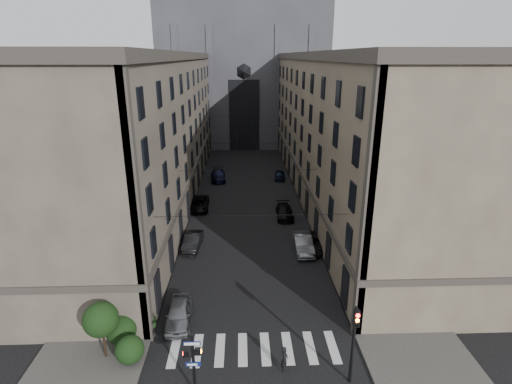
{
  "coord_description": "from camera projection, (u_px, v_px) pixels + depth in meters",
  "views": [
    {
      "loc": [
        -0.68,
        -16.62,
        18.39
      ],
      "look_at": [
        0.37,
        11.31,
        8.83
      ],
      "focal_mm": 28.0,
      "sensor_mm": 36.0,
      "label": 1
    }
  ],
  "objects": [
    {
      "name": "traffic_light_right",
      "position": [
        354.0,
        337.0,
        22.64
      ],
      "size": [
        0.34,
        0.5,
        5.2
      ],
      "color": "black",
      "rests_on": "ground"
    },
    {
      "name": "zebra_crossing",
      "position": [
        254.0,
        349.0,
        26.42
      ],
      "size": [
        11.0,
        3.2,
        0.01
      ],
      "primitive_type": "cube",
      "color": "beige",
      "rests_on": "ground"
    },
    {
      "name": "gothic_tower",
      "position": [
        243.0,
        59.0,
        86.81
      ],
      "size": [
        35.0,
        23.0,
        58.0
      ],
      "color": "#2D2D33",
      "rests_on": "ground"
    },
    {
      "name": "building_left",
      "position": [
        144.0,
        129.0,
        52.23
      ],
      "size": [
        13.6,
        60.6,
        18.85
      ],
      "color": "#463F36",
      "rests_on": "ground"
    },
    {
      "name": "car_left_far",
      "position": [
        218.0,
        175.0,
        62.05
      ],
      "size": [
        2.59,
        5.47,
        1.54
      ],
      "primitive_type": "imported",
      "rotation": [
        0.0,
        0.0,
        0.08
      ],
      "color": "black",
      "rests_on": "ground"
    },
    {
      "name": "sidewalk_right",
      "position": [
        321.0,
        193.0,
        56.08
      ],
      "size": [
        7.0,
        80.0,
        0.15
      ],
      "primitive_type": "cube",
      "color": "#383533",
      "rests_on": "ground"
    },
    {
      "name": "car_right_near",
      "position": [
        303.0,
        243.0,
        39.47
      ],
      "size": [
        1.75,
        4.94,
        1.62
      ],
      "primitive_type": "imported",
      "rotation": [
        0.0,
        0.0,
        0.01
      ],
      "color": "slate",
      "rests_on": "ground"
    },
    {
      "name": "tram_wires",
      "position": [
        246.0,
        144.0,
        53.04
      ],
      "size": [
        14.0,
        60.0,
        0.43
      ],
      "color": "black",
      "rests_on": "ground"
    },
    {
      "name": "building_right",
      "position": [
        347.0,
        127.0,
        53.19
      ],
      "size": [
        13.6,
        60.6,
        18.85
      ],
      "color": "brown",
      "rests_on": "ground"
    },
    {
      "name": "car_right_midnear",
      "position": [
        311.0,
        243.0,
        39.95
      ],
      "size": [
        2.26,
        4.85,
        1.34
      ],
      "primitive_type": "imported",
      "rotation": [
        0.0,
        0.0,
        -0.01
      ],
      "color": "black",
      "rests_on": "ground"
    },
    {
      "name": "car_left_midnear",
      "position": [
        193.0,
        241.0,
        40.07
      ],
      "size": [
        1.87,
        4.51,
        1.45
      ],
      "primitive_type": "imported",
      "rotation": [
        0.0,
        0.0,
        -0.08
      ],
      "color": "black",
      "rests_on": "ground"
    },
    {
      "name": "car_left_midfar",
      "position": [
        199.0,
        204.0,
        50.26
      ],
      "size": [
        2.62,
        5.34,
        1.46
      ],
      "primitive_type": "imported",
      "rotation": [
        0.0,
        0.0,
        0.04
      ],
      "color": "black",
      "rests_on": "ground"
    },
    {
      "name": "car_right_midfar",
      "position": [
        284.0,
        212.0,
        47.78
      ],
      "size": [
        2.01,
        4.79,
        1.38
      ],
      "primitive_type": "imported",
      "rotation": [
        0.0,
        0.0,
        -0.02
      ],
      "color": "black",
      "rests_on": "ground"
    },
    {
      "name": "car_left_near",
      "position": [
        179.0,
        313.0,
        28.82
      ],
      "size": [
        1.96,
        4.53,
        1.52
      ],
      "primitive_type": "imported",
      "rotation": [
        0.0,
        0.0,
        0.04
      ],
      "color": "slate",
      "rests_on": "ground"
    },
    {
      "name": "pedestrian",
      "position": [
        285.0,
        359.0,
        24.31
      ],
      "size": [
        0.55,
        0.71,
        1.74
      ],
      "primitive_type": "imported",
      "rotation": [
        0.0,
        0.0,
        1.34
      ],
      "color": "black",
      "rests_on": "ground"
    },
    {
      "name": "car_right_far",
      "position": [
        280.0,
        175.0,
        62.6
      ],
      "size": [
        1.92,
        3.93,
        1.29
      ],
      "primitive_type": "imported",
      "rotation": [
        0.0,
        0.0,
        -0.11
      ],
      "color": "black",
      "rests_on": "ground"
    },
    {
      "name": "pedestrian_signal_left",
      "position": [
        193.0,
        360.0,
        22.24
      ],
      "size": [
        1.02,
        0.38,
        4.0
      ],
      "color": "black",
      "rests_on": "ground"
    },
    {
      "name": "shrub_cluster",
      "position": [
        118.0,
        329.0,
        25.53
      ],
      "size": [
        3.9,
        4.4,
        3.9
      ],
      "color": "black",
      "rests_on": "sidewalk_left"
    },
    {
      "name": "sidewalk_left",
      "position": [
        171.0,
        195.0,
        55.33
      ],
      "size": [
        7.0,
        80.0,
        0.15
      ],
      "primitive_type": "cube",
      "color": "#383533",
      "rests_on": "ground"
    }
  ]
}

